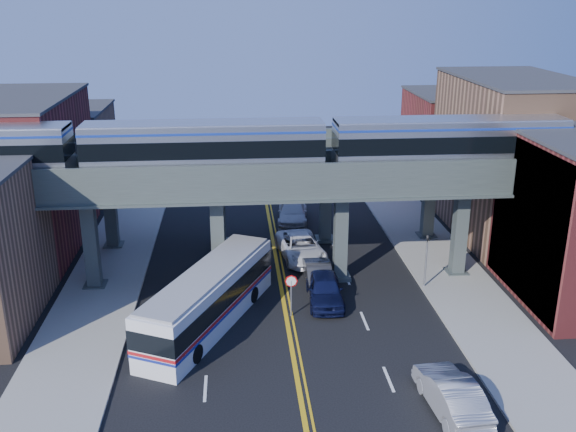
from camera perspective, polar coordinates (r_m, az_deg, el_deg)
name	(u,v)px	position (r m, az deg, el deg)	size (l,w,h in m)	color
ground	(291,342)	(35.72, 0.24, -11.13)	(120.00, 120.00, 0.00)	black
sidewalk_west	(109,273)	(45.34, -15.63, -4.91)	(5.00, 70.00, 0.16)	gray
sidewalk_east	(440,262)	(46.74, 13.32, -3.96)	(5.00, 70.00, 0.16)	gray
building_west_b	(19,175)	(50.85, -22.79, 3.39)	(8.00, 14.00, 11.00)	maroon
building_west_c	(65,153)	(63.32, -19.25, 5.29)	(8.00, 10.00, 8.00)	#8D6449
building_east_b	(510,158)	(52.74, 19.11, 4.92)	(8.00, 14.00, 12.00)	#8D6449
building_east_c	(453,141)	(64.83, 14.45, 6.51)	(8.00, 10.00, 9.00)	maroon
mural_panel	(526,228)	(41.02, 20.40, -0.97)	(0.10, 9.50, 9.50)	teal
elevated_viaduct_near	(279,187)	(40.50, -0.77, 2.59)	(52.00, 3.60, 7.40)	#3A4342
elevated_viaduct_far	(272,160)	(47.24, -1.40, 5.00)	(52.00, 3.60, 7.40)	#3A4342
transit_train	(204,146)	(39.76, -7.44, 6.16)	(45.32, 2.84, 3.31)	black
stop_sign	(291,289)	(37.56, 0.29, -6.49)	(0.76, 0.09, 2.63)	slate
traffic_signal	(426,255)	(41.71, 12.20, -3.44)	(0.15, 0.18, 4.10)	slate
transit_bus	(209,299)	(37.01, -7.06, -7.31)	(7.72, 12.20, 3.15)	white
car_lane_a	(325,289)	(39.68, 3.29, -6.46)	(2.09, 5.19, 1.77)	#0E1234
car_lane_b	(319,276)	(41.58, 2.74, -5.37)	(1.64, 4.71, 1.55)	#29292B
car_lane_c	(301,247)	(45.99, 1.16, -2.78)	(2.79, 6.04, 1.68)	white
car_lane_d	(293,212)	(53.22, 0.41, 0.33)	(2.37, 5.82, 1.69)	silver
car_parked_curb	(451,394)	(30.99, 14.32, -15.11)	(1.85, 5.31, 1.75)	#99989C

